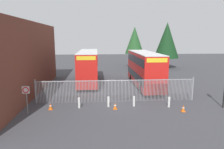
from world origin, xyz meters
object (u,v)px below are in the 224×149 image
at_px(bollard_center_front, 108,102).
at_px(traffic_cone_near_kerb, 115,106).
at_px(traffic_cone_by_gate, 183,108).
at_px(double_decker_bus_behind_fence_left, 144,68).
at_px(bollard_far_right, 169,102).
at_px(speed_limit_sign_post, 26,93).
at_px(bollard_near_left, 79,103).
at_px(double_decker_bus_near_gate, 88,66).
at_px(traffic_cone_mid_forecourt, 50,106).
at_px(bollard_near_right, 134,101).

bearing_deg(bollard_center_front, traffic_cone_near_kerb, -51.40).
bearing_deg(traffic_cone_near_kerb, traffic_cone_by_gate, -10.13).
xyz_separation_m(double_decker_bus_behind_fence_left, bollard_far_right, (0.45, -8.04, -1.95)).
height_order(bollard_center_front, speed_limit_sign_post, speed_limit_sign_post).
height_order(double_decker_bus_behind_fence_left, bollard_near_left, double_decker_bus_behind_fence_left).
distance_m(double_decker_bus_near_gate, bollard_far_right, 13.35).
height_order(bollard_near_left, traffic_cone_mid_forecourt, bollard_near_left).
bearing_deg(traffic_cone_mid_forecourt, bollard_center_front, 3.93).
xyz_separation_m(traffic_cone_by_gate, traffic_cone_mid_forecourt, (-11.44, 1.37, 0.00)).
relative_size(double_decker_bus_near_gate, bollard_near_left, 11.38).
bearing_deg(bollard_center_front, traffic_cone_by_gate, -15.25).
xyz_separation_m(bollard_far_right, traffic_cone_by_gate, (0.83, -1.22, -0.19)).
bearing_deg(bollard_near_right, bollard_center_front, 179.53).
distance_m(traffic_cone_mid_forecourt, traffic_cone_near_kerb, 5.69).
bearing_deg(traffic_cone_near_kerb, double_decker_bus_behind_fence_left, 61.42).
distance_m(double_decker_bus_near_gate, traffic_cone_by_gate, 14.83).
height_order(double_decker_bus_near_gate, bollard_near_right, double_decker_bus_near_gate).
xyz_separation_m(bollard_center_front, traffic_cone_by_gate, (6.31, -1.72, -0.19)).
relative_size(double_decker_bus_near_gate, traffic_cone_mid_forecourt, 18.32).
bearing_deg(bollard_center_front, double_decker_bus_near_gate, 102.11).
bearing_deg(traffic_cone_mid_forecourt, traffic_cone_by_gate, -6.81).
xyz_separation_m(traffic_cone_by_gate, traffic_cone_near_kerb, (-5.75, 1.03, 0.00)).
xyz_separation_m(bollard_near_right, bollard_far_right, (3.12, -0.48, 0.00)).
distance_m(double_decker_bus_near_gate, traffic_cone_near_kerb, 11.47).
distance_m(double_decker_bus_behind_fence_left, traffic_cone_by_gate, 9.58).
distance_m(bollard_near_left, bollard_center_front, 2.65).
height_order(bollard_far_right, speed_limit_sign_post, speed_limit_sign_post).
height_order(bollard_near_right, bollard_far_right, same).
distance_m(bollard_center_front, traffic_cone_mid_forecourt, 5.15).
distance_m(double_decker_bus_near_gate, bollard_center_front, 10.65).
xyz_separation_m(bollard_near_right, traffic_cone_mid_forecourt, (-7.49, -0.33, -0.19)).
xyz_separation_m(traffic_cone_mid_forecourt, speed_limit_sign_post, (-1.67, -0.92, 1.49)).
height_order(traffic_cone_by_gate, traffic_cone_mid_forecourt, same).
relative_size(double_decker_bus_behind_fence_left, speed_limit_sign_post, 4.50).
xyz_separation_m(traffic_cone_mid_forecourt, traffic_cone_near_kerb, (5.68, -0.34, 0.00)).
height_order(traffic_cone_mid_forecourt, speed_limit_sign_post, speed_limit_sign_post).
bearing_deg(double_decker_bus_behind_fence_left, speed_limit_sign_post, -143.36).
xyz_separation_m(double_decker_bus_near_gate, traffic_cone_mid_forecourt, (-2.94, -10.59, -2.13)).
relative_size(bollard_near_left, bollard_far_right, 1.00).
bearing_deg(speed_limit_sign_post, double_decker_bus_near_gate, 68.18).
xyz_separation_m(bollard_far_right, traffic_cone_near_kerb, (-4.93, -0.19, -0.19)).
relative_size(bollard_near_right, traffic_cone_mid_forecourt, 1.61).
bearing_deg(traffic_cone_mid_forecourt, bollard_far_right, -0.81).
distance_m(bollard_center_front, speed_limit_sign_post, 7.04).
xyz_separation_m(double_decker_bus_near_gate, bollard_far_right, (7.68, -10.74, -1.95)).
height_order(double_decker_bus_near_gate, bollard_near_left, double_decker_bus_near_gate).
bearing_deg(traffic_cone_near_kerb, bollard_near_left, 169.99).
bearing_deg(speed_limit_sign_post, double_decker_bus_behind_fence_left, 36.64).
xyz_separation_m(double_decker_bus_behind_fence_left, bollard_near_left, (-7.68, -7.66, -1.95)).
bearing_deg(double_decker_bus_behind_fence_left, traffic_cone_near_kerb, -118.58).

